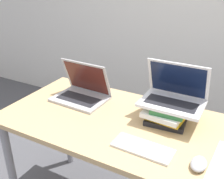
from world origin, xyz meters
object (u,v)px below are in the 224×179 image
laptop_left (82,92)px  book_stack (168,111)px  mouse (199,164)px  wireless_keyboard (143,148)px  laptop_on_books (174,95)px

laptop_left → book_stack: bearing=1.2°
book_stack → laptop_left: bearing=-178.8°
laptop_left → mouse: (0.81, -0.30, -0.03)m
wireless_keyboard → laptop_left: bearing=151.1°
laptop_left → laptop_on_books: 0.60m
wireless_keyboard → book_stack: bearing=85.9°
book_stack → laptop_on_books: laptop_on_books is taller
book_stack → mouse: (0.24, -0.32, -0.04)m
laptop_left → wireless_keyboard: 0.63m
book_stack → laptop_on_books: 0.10m
book_stack → mouse: bearing=-53.3°
laptop_on_books → laptop_left: bearing=-177.8°
mouse → book_stack: bearing=126.7°
mouse → laptop_left: bearing=159.5°
laptop_on_books → mouse: 0.42m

